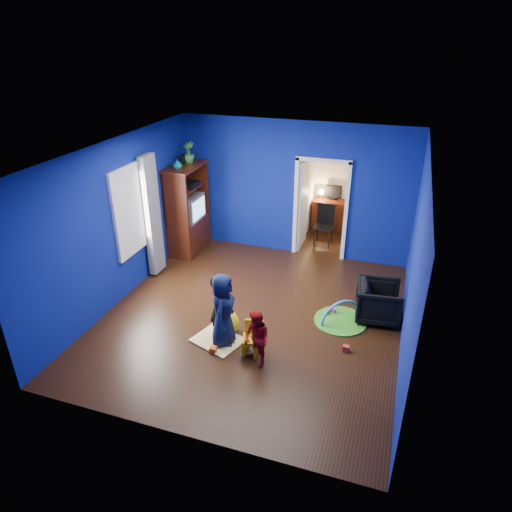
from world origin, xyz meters
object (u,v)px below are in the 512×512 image
(tv_armoire, at_px, (188,209))
(play_mat, at_px, (340,321))
(armchair, at_px, (379,302))
(toddler_red, at_px, (257,339))
(child_black, at_px, (219,308))
(vase, at_px, (177,164))
(child_navy, at_px, (223,310))
(hopper_ball, at_px, (227,322))
(crt_tv, at_px, (189,208))
(kid_chair, at_px, (251,340))
(study_desk, at_px, (331,215))
(folding_chair, at_px, (324,226))

(tv_armoire, relative_size, play_mat, 2.17)
(armchair, distance_m, toddler_red, 2.42)
(armchair, distance_m, child_black, 2.75)
(vase, height_order, play_mat, vase)
(child_black, xyz_separation_m, child_navy, (0.11, -0.09, 0.03))
(hopper_ball, bearing_deg, crt_tv, 125.68)
(child_navy, bearing_deg, tv_armoire, 25.40)
(vase, xyz_separation_m, play_mat, (3.70, -1.46, -2.05))
(kid_chair, bearing_deg, tv_armoire, 117.13)
(hopper_ball, relative_size, kid_chair, 0.82)
(child_navy, distance_m, kid_chair, 0.64)
(child_navy, distance_m, toddler_red, 0.76)
(vase, bearing_deg, toddler_red, -47.94)
(toddler_red, height_order, play_mat, toddler_red)
(armchair, xyz_separation_m, kid_chair, (-1.76, -1.60, -0.09))
(child_navy, height_order, crt_tv, crt_tv)
(child_black, distance_m, crt_tv, 3.42)
(toddler_red, height_order, vase, vase)
(study_desk, distance_m, folding_chair, 0.96)
(crt_tv, height_order, hopper_ball, crt_tv)
(crt_tv, distance_m, study_desk, 3.58)
(vase, distance_m, kid_chair, 4.16)
(vase, bearing_deg, folding_chair, 28.33)
(hopper_ball, distance_m, study_desk, 4.93)
(crt_tv, relative_size, play_mat, 0.77)
(child_black, distance_m, child_navy, 0.14)
(armchair, bearing_deg, crt_tv, 64.38)
(armchair, distance_m, vase, 4.76)
(hopper_ball, relative_size, study_desk, 0.47)
(crt_tv, relative_size, hopper_ball, 1.71)
(vase, bearing_deg, armchair, -15.16)
(folding_chair, bearing_deg, crt_tv, -156.32)
(child_navy, bearing_deg, vase, 28.34)
(child_black, relative_size, study_desk, 1.32)
(child_black, relative_size, play_mat, 1.28)
(armchair, height_order, toddler_red, toddler_red)
(child_navy, xyz_separation_m, toddler_red, (0.66, -0.34, -0.16))
(tv_armoire, height_order, hopper_ball, tv_armoire)
(study_desk, bearing_deg, child_navy, -98.86)
(kid_chair, bearing_deg, crt_tv, 116.68)
(toddler_red, xyz_separation_m, folding_chair, (0.13, 4.48, 0.00))
(child_black, xyz_separation_m, play_mat, (1.79, 1.08, -0.57))
(play_mat, relative_size, study_desk, 1.03)
(play_mat, bearing_deg, folding_chair, 106.70)
(toddler_red, distance_m, tv_armoire, 4.25)
(armchair, distance_m, play_mat, 0.73)
(toddler_red, xyz_separation_m, play_mat, (1.03, 1.50, -0.45))
(armchair, xyz_separation_m, toddler_red, (-1.61, -1.80, 0.12))
(child_black, xyz_separation_m, crt_tv, (-1.87, 2.84, 0.44))
(armchair, xyz_separation_m, child_black, (-2.37, -1.38, 0.24))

